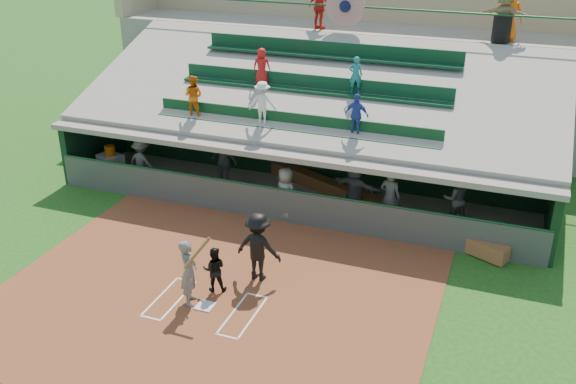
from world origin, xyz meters
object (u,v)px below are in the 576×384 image
at_px(trash_bin, 502,29).
at_px(white_table, 111,164).
at_px(batter_at_plate, 189,272).
at_px(catcher, 214,269).
at_px(home_plate, 205,306).
at_px(water_cooler, 110,151).

bearing_deg(trash_bin, white_table, -154.64).
bearing_deg(batter_at_plate, white_table, 136.74).
bearing_deg(white_table, catcher, -22.88).
relative_size(home_plate, batter_at_plate, 0.22).
bearing_deg(trash_bin, water_cooler, -154.39).
height_order(home_plate, water_cooler, water_cooler).
distance_m(white_table, trash_bin, 14.82).
height_order(batter_at_plate, water_cooler, batter_at_plate).
height_order(water_cooler, trash_bin, trash_bin).
bearing_deg(catcher, batter_at_plate, 44.43).
bearing_deg(white_table, trash_bin, 40.94).
distance_m(home_plate, catcher, 0.99).
height_order(home_plate, trash_bin, trash_bin).
bearing_deg(trash_bin, home_plate, -114.53).
distance_m(water_cooler, trash_bin, 14.63).
height_order(home_plate, batter_at_plate, batter_at_plate).
relative_size(white_table, trash_bin, 0.88).
height_order(catcher, water_cooler, catcher).
bearing_deg(batter_at_plate, home_plate, -6.82).
distance_m(home_plate, batter_at_plate, 0.97).
bearing_deg(water_cooler, white_table, 140.49).
bearing_deg(water_cooler, batter_at_plate, -43.29).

